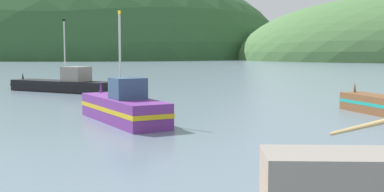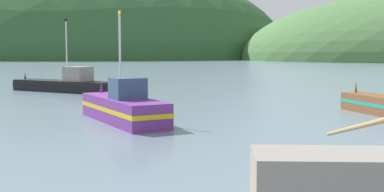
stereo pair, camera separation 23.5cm
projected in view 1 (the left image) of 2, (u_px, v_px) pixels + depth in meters
The scene contains 3 objects.
hill_far_right at pixel (64, 57), 252.11m from camera, with size 217.57×174.06×94.08m, color #2D562D.
fishing_boat_purple at pixel (124, 107), 27.82m from camera, with size 7.13×7.68×6.15m.
fishing_boat_black at pixel (63, 84), 47.47m from camera, with size 11.30×5.40×6.82m.
Camera 1 is at (7.03, 0.66, 4.02)m, focal length 47.15 mm.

